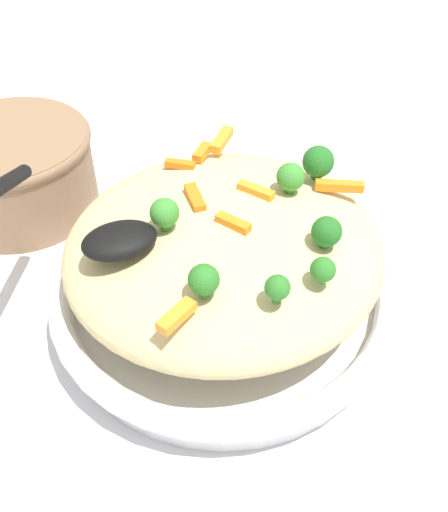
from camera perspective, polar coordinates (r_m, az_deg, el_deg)
ground_plane at (r=0.55m, az=0.00°, el=-5.41°), size 2.40×2.40×0.00m
serving_bowl at (r=0.53m, az=0.00°, el=-3.60°), size 0.30×0.30×0.05m
pasta_mound at (r=0.49m, az=0.00°, el=0.73°), size 0.26×0.25×0.08m
carrot_piece_0 at (r=0.49m, az=3.02°, el=6.13°), size 0.02×0.03×0.01m
carrot_piece_1 at (r=0.54m, az=-2.07°, el=9.76°), size 0.02×0.02×0.01m
carrot_piece_2 at (r=0.45m, az=0.67°, el=3.06°), size 0.02×0.03×0.01m
carrot_piece_3 at (r=0.56m, az=-0.21°, el=10.92°), size 0.03×0.03×0.01m
carrot_piece_4 at (r=0.53m, az=-4.19°, el=8.63°), size 0.03×0.02×0.01m
carrot_piece_5 at (r=0.40m, az=-4.50°, el=-5.66°), size 0.03×0.02×0.01m
carrot_piece_6 at (r=0.48m, az=-2.76°, el=5.49°), size 0.01×0.03×0.01m
carrot_piece_7 at (r=0.51m, az=11.12°, el=6.21°), size 0.04×0.03×0.01m
broccoli_floret_0 at (r=0.40m, az=-1.92°, el=-2.28°), size 0.02×0.02×0.03m
broccoli_floret_1 at (r=0.45m, az=9.66°, el=2.26°), size 0.02×0.02×0.03m
broccoli_floret_2 at (r=0.49m, az=6.30°, el=7.39°), size 0.02×0.02×0.03m
broccoli_floret_3 at (r=0.45m, az=-5.49°, el=3.78°), size 0.02×0.02×0.03m
broccoli_floret_4 at (r=0.40m, az=5.58°, el=-2.87°), size 0.02×0.02×0.02m
broccoli_floret_5 at (r=0.51m, az=8.88°, el=8.76°), size 0.03×0.03×0.03m
broccoli_floret_6 at (r=0.42m, az=9.32°, el=-1.31°), size 0.02×0.02×0.02m
serving_spoon at (r=0.44m, az=-14.72°, el=2.96°), size 0.15×0.17×0.09m
companion_bowl at (r=0.67m, az=-19.13°, el=7.85°), size 0.17×0.17×0.09m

